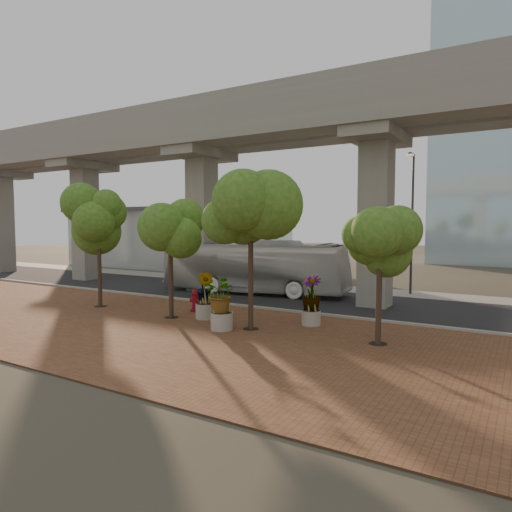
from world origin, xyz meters
The scene contains 18 objects.
ground centered at (0.00, 0.00, 0.00)m, with size 160.00×160.00×0.00m, color #3A362A.
brick_plaza centered at (0.00, -8.00, 0.03)m, with size 70.00×13.00×0.06m, color brown.
asphalt_road centered at (0.00, 2.00, 0.02)m, with size 90.00×8.00×0.04m, color black.
curb_strip centered at (0.00, -2.00, 0.08)m, with size 70.00×0.25×0.16m, color gray.
far_sidewalk centered at (0.00, 7.50, 0.03)m, with size 90.00×3.00×0.06m, color gray.
transit_viaduct centered at (0.00, 2.00, 7.29)m, with size 72.00×5.60×12.40m.
station_pavilion centered at (-20.00, 16.00, 3.22)m, with size 23.00×13.00×6.30m.
transit_bus centered at (-2.27, 2.69, 1.74)m, with size 2.93×12.47×3.48m, color silver.
fire_hydrant centered at (-1.47, -4.46, 0.64)m, with size 0.60×0.54×1.21m.
planter_front centered at (2.06, -7.10, 1.47)m, with size 2.11×2.11×2.32m.
planter_right centered at (5.00, -4.32, 1.41)m, with size 2.08×2.08×2.22m.
planter_left centered at (0.04, -5.60, 1.44)m, with size 2.07×2.07×2.28m.
street_tree_far_west centered at (-6.88, -6.02, 4.76)m, with size 4.02×4.02×6.55m.
street_tree_near_west centered at (-1.50, -6.28, 4.20)m, with size 3.56×3.56×5.78m.
street_tree_near_east centered at (3.07, -6.35, 5.41)m, with size 4.40×4.40×7.37m.
street_tree_far_east centered at (8.49, -5.97, 4.03)m, with size 3.35×3.35×5.52m.
streetlamp_west centered at (-7.89, 5.47, 4.65)m, with size 0.39×1.15×7.97m.
streetlamp_east centered at (6.75, 7.38, 5.24)m, with size 0.45×1.30×8.99m.
Camera 1 is at (13.26, -22.91, 4.58)m, focal length 32.00 mm.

